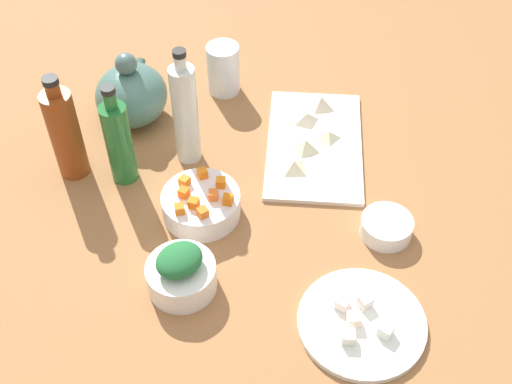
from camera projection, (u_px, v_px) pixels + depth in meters
tabletop at (256, 214)px, 130.55cm from camera, size 190.00×190.00×3.00cm
cutting_board at (314, 145)px, 141.50cm from camera, size 35.46×22.63×1.00cm
plate_tofu at (362, 323)px, 111.11cm from camera, size 22.01×22.01×1.20cm
bowl_greens at (182, 276)px, 114.96cm from camera, size 12.37×12.37×5.60cm
bowl_carrots at (201, 205)px, 126.94cm from camera, size 15.27×15.27×5.00cm
bowl_small_side at (386, 227)px, 123.92cm from camera, size 9.90×9.90×3.71cm
teapot at (131, 94)px, 143.39cm from camera, size 18.25×15.61×17.21cm
bottle_0 at (119, 141)px, 128.54cm from camera, size 5.37×5.37×23.09cm
bottle_1 at (185, 113)px, 131.08cm from camera, size 5.19×5.19×26.93cm
bottle_2 at (65, 133)px, 129.19cm from camera, size 6.16×6.16×23.91cm
drinking_glass_0 at (223, 69)px, 150.96cm from camera, size 7.57×7.57×11.93cm
carrot_cube_0 at (184, 192)px, 124.49cm from camera, size 2.20×2.20×1.80cm
carrot_cube_1 at (221, 182)px, 126.28cm from camera, size 1.97×1.97×1.80cm
carrot_cube_2 at (213, 195)px, 124.03cm from camera, size 2.03×2.03×1.80cm
carrot_cube_3 at (203, 212)px, 121.04cm from camera, size 2.54×2.54×1.80cm
carrot_cube_4 at (185, 180)px, 126.73cm from camera, size 2.40×2.40×1.80cm
carrot_cube_5 at (180, 209)px, 121.64cm from camera, size 2.30×2.30×1.80cm
carrot_cube_6 at (228, 200)px, 123.23cm from camera, size 1.90×1.90×1.80cm
carrot_cube_7 at (194, 203)px, 122.66cm from camera, size 2.05×2.05×1.80cm
carrot_cube_8 at (202, 173)px, 127.99cm from camera, size 2.47×2.47×1.80cm
chopped_greens_mound at (179, 260)px, 111.46cm from camera, size 11.15×11.02×3.95cm
tofu_cube_0 at (365, 301)px, 112.08cm from camera, size 3.11×3.11×2.20cm
tofu_cube_1 at (354, 319)px, 109.63cm from camera, size 2.61×2.61×2.20cm
tofu_cube_2 at (386, 330)px, 108.14cm from camera, size 2.98×2.98×2.20cm
tofu_cube_3 at (342, 303)px, 111.77cm from camera, size 2.87×2.87×2.20cm
tofu_cube_4 at (348, 337)px, 107.33cm from camera, size 2.42×2.42×2.20cm
dumpling_0 at (307, 118)px, 144.75cm from camera, size 5.67×5.80×2.62cm
dumpling_1 at (294, 165)px, 134.83cm from camera, size 6.68×6.71×2.36cm
dumpling_2 at (305, 145)px, 138.77cm from camera, size 5.15×5.59×2.61cm
dumpling_3 at (321, 102)px, 148.49cm from camera, size 6.50×6.61×2.64cm
dumpling_4 at (329, 135)px, 141.37cm from camera, size 4.56×4.81×2.02cm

